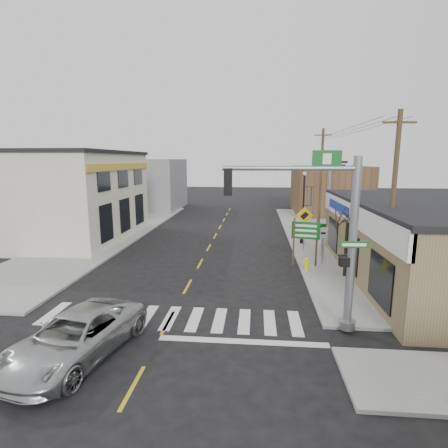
# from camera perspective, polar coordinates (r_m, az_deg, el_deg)

# --- Properties ---
(ground) EXTENTS (140.00, 140.00, 0.00)m
(ground) POSITION_cam_1_polar(r_m,az_deg,el_deg) (14.47, -9.14, -15.59)
(ground) COLOR black
(ground) RESTS_ON ground
(sidewalk_right) EXTENTS (6.00, 38.00, 0.13)m
(sidewalk_right) POSITION_cam_1_polar(r_m,az_deg,el_deg) (26.92, 17.19, -3.47)
(sidewalk_right) COLOR gray
(sidewalk_right) RESTS_ON ground
(sidewalk_left) EXTENTS (6.00, 38.00, 0.13)m
(sidewalk_left) POSITION_cam_1_polar(r_m,az_deg,el_deg) (29.09, -20.10, -2.62)
(sidewalk_left) COLOR gray
(sidewalk_left) RESTS_ON ground
(center_line) EXTENTS (0.12, 56.00, 0.01)m
(center_line) POSITION_cam_1_polar(r_m,az_deg,el_deg) (21.78, -3.92, -6.44)
(center_line) COLOR gold
(center_line) RESTS_ON ground
(crosswalk) EXTENTS (11.00, 2.20, 0.01)m
(crosswalk) POSITION_cam_1_polar(r_m,az_deg,el_deg) (14.81, -8.74, -14.91)
(crosswalk) COLOR silver
(crosswalk) RESTS_ON ground
(left_building) EXTENTS (12.00, 12.00, 6.80)m
(left_building) POSITION_cam_1_polar(r_m,az_deg,el_deg) (31.35, -26.35, 4.01)
(left_building) COLOR beige
(left_building) RESTS_ON ground
(bldg_distant_right) EXTENTS (8.00, 10.00, 5.60)m
(bldg_distant_right) POSITION_cam_1_polar(r_m,az_deg,el_deg) (43.58, 16.72, 5.37)
(bldg_distant_right) COLOR brown
(bldg_distant_right) RESTS_ON ground
(bldg_distant_left) EXTENTS (9.00, 10.00, 6.40)m
(bldg_distant_left) POSITION_cam_1_polar(r_m,az_deg,el_deg) (46.93, -12.68, 6.37)
(bldg_distant_left) COLOR gray
(bldg_distant_left) RESTS_ON ground
(suv) EXTENTS (3.52, 5.68, 1.47)m
(suv) POSITION_cam_1_polar(r_m,az_deg,el_deg) (12.71, -22.99, -16.51)
(suv) COLOR #A4A6A9
(suv) RESTS_ON ground
(traffic_signal_pole) EXTENTS (5.14, 0.39, 6.51)m
(traffic_signal_pole) POSITION_cam_1_polar(r_m,az_deg,el_deg) (12.94, 17.09, -0.33)
(traffic_signal_pole) COLOR gray
(traffic_signal_pole) RESTS_ON sidewalk_right
(guide_sign) EXTENTS (1.63, 0.14, 2.85)m
(guide_sign) POSITION_cam_1_polar(r_m,az_deg,el_deg) (20.94, 13.16, -1.82)
(guide_sign) COLOR #4C3C23
(guide_sign) RESTS_ON sidewalk_right
(fire_hydrant) EXTENTS (0.24, 0.24, 0.76)m
(fire_hydrant) POSITION_cam_1_polar(r_m,az_deg,el_deg) (20.44, 13.33, -6.26)
(fire_hydrant) COLOR #E7E903
(fire_hydrant) RESTS_ON sidewalk_right
(ped_crossing_sign) EXTENTS (1.19, 0.08, 3.06)m
(ped_crossing_sign) POSITION_cam_1_polar(r_m,az_deg,el_deg) (24.35, 12.97, 0.43)
(ped_crossing_sign) COLOR gray
(ped_crossing_sign) RESTS_ON sidewalk_right
(lamp_post) EXTENTS (0.69, 0.54, 5.32)m
(lamp_post) POSITION_cam_1_polar(r_m,az_deg,el_deg) (26.48, 12.98, 3.45)
(lamp_post) COLOR black
(lamp_post) RESTS_ON sidewalk_right
(dance_center_sign) EXTENTS (3.11, 0.19, 6.61)m
(dance_center_sign) POSITION_cam_1_polar(r_m,az_deg,el_deg) (28.33, 16.85, 7.58)
(dance_center_sign) COLOR gray
(dance_center_sign) RESTS_ON sidewalk_right
(bare_tree) EXTENTS (2.21, 2.21, 4.41)m
(bare_tree) POSITION_cam_1_polar(r_m,az_deg,el_deg) (19.42, 19.65, 1.79)
(bare_tree) COLOR black
(bare_tree) RESTS_ON sidewalk_right
(shrub_front) EXTENTS (1.22, 1.22, 0.91)m
(shrub_front) POSITION_cam_1_polar(r_m,az_deg,el_deg) (16.50, 26.95, -11.07)
(shrub_front) COLOR #183918
(shrub_front) RESTS_ON sidewalk_right
(shrub_back) EXTENTS (1.10, 1.10, 0.83)m
(shrub_back) POSITION_cam_1_polar(r_m,az_deg,el_deg) (21.30, 25.62, -6.35)
(shrub_back) COLOR #1A3214
(shrub_back) RESTS_ON sidewalk_right
(utility_pole_near) EXTENTS (1.44, 0.22, 8.30)m
(utility_pole_near) POSITION_cam_1_polar(r_m,az_deg,el_deg) (17.24, 25.81, 2.97)
(utility_pole_near) COLOR #482D20
(utility_pole_near) RESTS_ON sidewalk_right
(utility_pole_far) EXTENTS (1.56, 0.23, 8.94)m
(utility_pole_far) POSITION_cam_1_polar(r_m,az_deg,el_deg) (33.17, 15.55, 7.29)
(utility_pole_far) COLOR #453024
(utility_pole_far) RESTS_ON sidewalk_right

